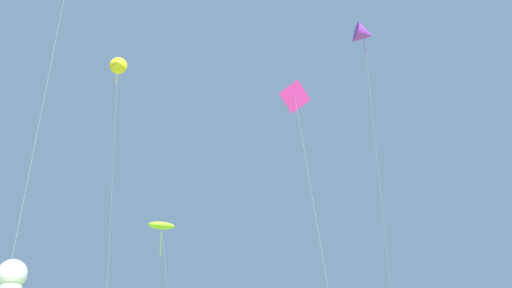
% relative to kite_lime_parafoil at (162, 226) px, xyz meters
% --- Properties ---
extents(kite_lime_parafoil, '(4.03, 4.31, 11.27)m').
position_rel_kite_lime_parafoil_xyz_m(kite_lime_parafoil, '(0.00, 0.00, 0.00)').
color(kite_lime_parafoil, '#99DB2D').
rests_on(kite_lime_parafoil, ground).
extents(kite_yellow_delta, '(2.99, 2.82, 32.09)m').
position_rel_kite_lime_parafoil_xyz_m(kite_yellow_delta, '(-5.65, -3.42, 20.13)').
color(kite_yellow_delta, yellow).
rests_on(kite_yellow_delta, ground).
extents(kite_magenta_diamond, '(3.58, 1.89, 18.09)m').
position_rel_kite_lime_parafoil_xyz_m(kite_magenta_diamond, '(18.48, -24.31, 6.02)').
color(kite_magenta_diamond, '#E02DA3').
rests_on(kite_magenta_diamond, ground).
extents(kite_purple_delta, '(3.27, 3.21, 36.34)m').
position_rel_kite_lime_parafoil_xyz_m(kite_purple_delta, '(25.40, 1.19, 24.12)').
color(kite_purple_delta, purple).
rests_on(kite_purple_delta, ground).
extents(observatory_dome, '(6.40, 6.40, 10.80)m').
position_rel_kite_lime_parafoil_xyz_m(observatory_dome, '(-50.64, 48.66, -4.69)').
color(observatory_dome, white).
rests_on(observatory_dome, ground).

